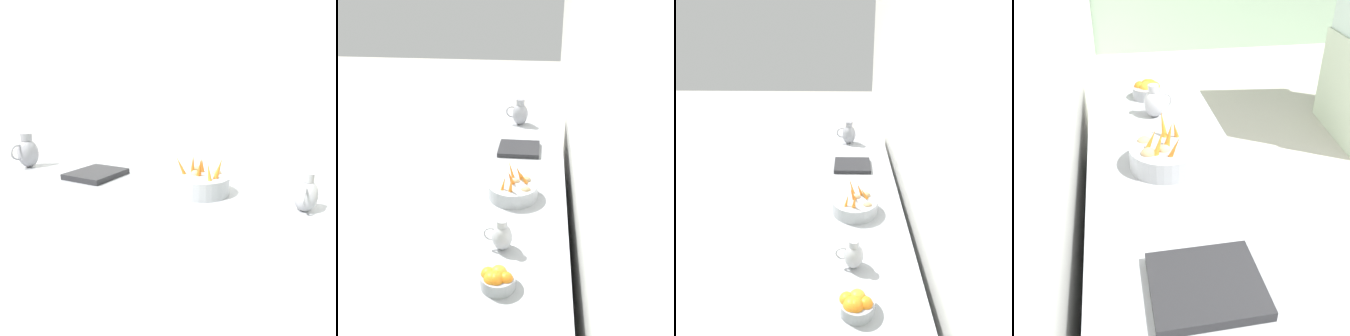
{
  "view_description": "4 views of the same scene",
  "coord_description": "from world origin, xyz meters",
  "views": [
    {
      "loc": [
        0.04,
        0.83,
        1.44
      ],
      "look_at": [
        -1.39,
        0.07,
        1.03
      ],
      "focal_mm": 32.71,
      "sensor_mm": 36.0,
      "label": 1
    },
    {
      "loc": [
        -1.67,
        2.44,
        2.27
      ],
      "look_at": [
        -1.42,
        0.06,
        1.02
      ],
      "focal_mm": 41.37,
      "sensor_mm": 36.0,
      "label": 2
    },
    {
      "loc": [
        -1.44,
        2.02,
        2.13
      ],
      "look_at": [
        -1.4,
        -0.08,
        1.09
      ],
      "focal_mm": 31.56,
      "sensor_mm": 36.0,
      "label": 3
    },
    {
      "loc": [
        -1.69,
        -1.34,
        1.85
      ],
      "look_at": [
        -1.46,
        -0.06,
        1.04
      ],
      "focal_mm": 42.97,
      "sensor_mm": 36.0,
      "label": 4
    }
  ],
  "objects": [
    {
      "name": "tile_wall_left",
      "position": [
        -1.95,
        0.48,
        1.5
      ],
      "size": [
        0.1,
        9.27,
        3.0
      ],
      "primitive_type": "cube",
      "color": "silver",
      "rests_on": "ground_plane"
    },
    {
      "name": "counter_sink_basin",
      "position": [
        -1.47,
        -0.52,
        0.9
      ],
      "size": [
        0.34,
        0.3,
        0.04
      ],
      "primitive_type": "cube",
      "color": "#232326",
      "rests_on": "prep_counter"
    },
    {
      "name": "metal_pitcher_tall",
      "position": [
        -1.43,
        -1.14,
        1.0
      ],
      "size": [
        0.21,
        0.15,
        0.25
      ],
      "color": "gray",
      "rests_on": "prep_counter"
    },
    {
      "name": "prep_counter",
      "position": [
        -1.49,
        -0.02,
        0.44
      ],
      "size": [
        0.71,
        3.15,
        0.88
      ],
      "primitive_type": "cube",
      "color": "#9EA0A5",
      "rests_on": "ground_plane"
    },
    {
      "name": "vegetable_colander",
      "position": [
        -1.49,
        0.22,
        0.94
      ],
      "size": [
        0.33,
        0.33,
        0.21
      ],
      "color": "#9EA0A5",
      "rests_on": "prep_counter"
    },
    {
      "name": "metal_pitcher_short",
      "position": [
        -1.47,
        0.76,
        0.97
      ],
      "size": [
        0.16,
        0.11,
        0.19
      ],
      "color": "#A3A3A8",
      "rests_on": "prep_counter"
    }
  ]
}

